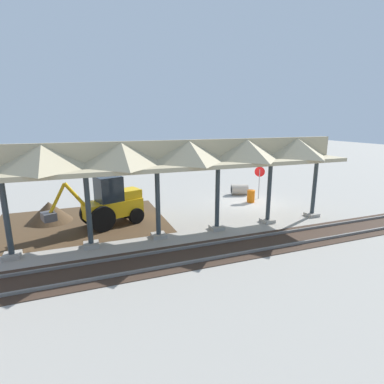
# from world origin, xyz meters

# --- Properties ---
(ground_plane) EXTENTS (120.00, 120.00, 0.00)m
(ground_plane) POSITION_xyz_m (0.00, 0.00, 0.00)
(ground_plane) COLOR #9E998E
(dirt_work_zone) EXTENTS (9.48, 7.00, 0.01)m
(dirt_work_zone) POSITION_xyz_m (11.52, 0.32, 0.00)
(dirt_work_zone) COLOR #4C3823
(dirt_work_zone) RESTS_ON ground
(platform_canopy) EXTENTS (17.59, 3.20, 4.90)m
(platform_canopy) POSITION_xyz_m (6.25, 4.15, 4.16)
(platform_canopy) COLOR #9E998E
(platform_canopy) RESTS_ON ground
(rail_tracks) EXTENTS (60.00, 2.58, 0.15)m
(rail_tracks) POSITION_xyz_m (0.00, 6.75, 0.03)
(rail_tracks) COLOR slate
(rail_tracks) RESTS_ON ground
(stop_sign) EXTENTS (0.63, 0.47, 2.46)m
(stop_sign) POSITION_xyz_m (-1.23, -0.72, 1.78)
(stop_sign) COLOR gray
(stop_sign) RESTS_ON ground
(backhoe) EXTENTS (5.38, 2.79, 2.82)m
(backhoe) POSITION_xyz_m (9.92, 1.33, 1.26)
(backhoe) COLOR #EAB214
(backhoe) RESTS_ON ground
(dirt_mound) EXTENTS (5.08, 5.08, 2.36)m
(dirt_mound) POSITION_xyz_m (13.26, -0.64, 0.00)
(dirt_mound) COLOR #4C3823
(dirt_mound) RESTS_ON ground
(concrete_pipe) EXTENTS (1.50, 1.21, 0.84)m
(concrete_pipe) POSITION_xyz_m (-0.47, -2.33, 0.42)
(concrete_pipe) COLOR #9E9384
(concrete_pipe) RESTS_ON ground
(traffic_barrel) EXTENTS (0.56, 0.56, 0.90)m
(traffic_barrel) POSITION_xyz_m (-0.12, -0.04, 0.45)
(traffic_barrel) COLOR orange
(traffic_barrel) RESTS_ON ground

